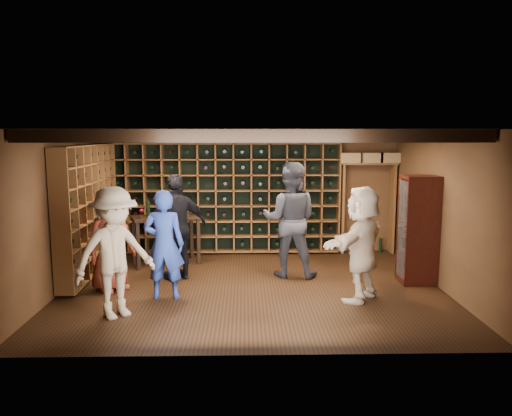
{
  "coord_description": "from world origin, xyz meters",
  "views": [
    {
      "loc": [
        -0.12,
        -7.76,
        2.45
      ],
      "look_at": [
        0.06,
        0.2,
        1.26
      ],
      "focal_mm": 35.0,
      "sensor_mm": 36.0,
      "label": 1
    }
  ],
  "objects_px": {
    "guest_beige": "(362,243)",
    "tasting_table": "(165,222)",
    "man_grey_suit": "(290,220)",
    "guest_woman_black": "(177,227)",
    "guest_red_floral": "(110,240)",
    "man_blue_shirt": "(164,244)",
    "guest_khaki": "(115,253)",
    "display_cabinet": "(418,232)"
  },
  "relations": [
    {
      "from": "man_blue_shirt",
      "to": "man_grey_suit",
      "type": "height_order",
      "value": "man_grey_suit"
    },
    {
      "from": "guest_red_floral",
      "to": "guest_woman_black",
      "type": "relative_size",
      "value": 0.9
    },
    {
      "from": "man_grey_suit",
      "to": "tasting_table",
      "type": "relative_size",
      "value": 1.45
    },
    {
      "from": "man_blue_shirt",
      "to": "man_grey_suit",
      "type": "bearing_deg",
      "value": -149.66
    },
    {
      "from": "display_cabinet",
      "to": "man_blue_shirt",
      "type": "bearing_deg",
      "value": -170.28
    },
    {
      "from": "display_cabinet",
      "to": "guest_woman_black",
      "type": "relative_size",
      "value": 0.98
    },
    {
      "from": "guest_woman_black",
      "to": "tasting_table",
      "type": "relative_size",
      "value": 1.32
    },
    {
      "from": "man_blue_shirt",
      "to": "tasting_table",
      "type": "xyz_separation_m",
      "value": [
        -0.3,
        2.0,
        -0.01
      ]
    },
    {
      "from": "guest_woman_black",
      "to": "guest_khaki",
      "type": "bearing_deg",
      "value": 40.9
    },
    {
      "from": "display_cabinet",
      "to": "man_grey_suit",
      "type": "height_order",
      "value": "man_grey_suit"
    },
    {
      "from": "man_blue_shirt",
      "to": "tasting_table",
      "type": "bearing_deg",
      "value": -81.21
    },
    {
      "from": "guest_red_floral",
      "to": "guest_khaki",
      "type": "height_order",
      "value": "guest_khaki"
    },
    {
      "from": "man_blue_shirt",
      "to": "tasting_table",
      "type": "height_order",
      "value": "man_blue_shirt"
    },
    {
      "from": "guest_woman_black",
      "to": "guest_red_floral",
      "type": "bearing_deg",
      "value": 1.01
    },
    {
      "from": "guest_woman_black",
      "to": "guest_beige",
      "type": "relative_size",
      "value": 1.05
    },
    {
      "from": "guest_woman_black",
      "to": "tasting_table",
      "type": "height_order",
      "value": "guest_woman_black"
    },
    {
      "from": "man_grey_suit",
      "to": "guest_woman_black",
      "type": "distance_m",
      "value": 1.92
    },
    {
      "from": "guest_beige",
      "to": "tasting_table",
      "type": "height_order",
      "value": "guest_beige"
    },
    {
      "from": "guest_beige",
      "to": "man_grey_suit",
      "type": "bearing_deg",
      "value": -105.92
    },
    {
      "from": "tasting_table",
      "to": "man_grey_suit",
      "type": "bearing_deg",
      "value": -41.5
    },
    {
      "from": "guest_woman_black",
      "to": "guest_khaki",
      "type": "relative_size",
      "value": 1.02
    },
    {
      "from": "man_blue_shirt",
      "to": "guest_red_floral",
      "type": "xyz_separation_m",
      "value": [
        -0.91,
        0.39,
        -0.02
      ]
    },
    {
      "from": "display_cabinet",
      "to": "tasting_table",
      "type": "height_order",
      "value": "display_cabinet"
    },
    {
      "from": "guest_red_floral",
      "to": "guest_woman_black",
      "type": "xyz_separation_m",
      "value": [
        0.97,
        0.59,
        0.09
      ]
    },
    {
      "from": "man_grey_suit",
      "to": "guest_red_floral",
      "type": "height_order",
      "value": "man_grey_suit"
    },
    {
      "from": "guest_beige",
      "to": "guest_woman_black",
      "type": "bearing_deg",
      "value": -73.76
    },
    {
      "from": "man_grey_suit",
      "to": "guest_red_floral",
      "type": "bearing_deg",
      "value": 24.71
    },
    {
      "from": "man_grey_suit",
      "to": "guest_beige",
      "type": "bearing_deg",
      "value": 136.58
    },
    {
      "from": "man_grey_suit",
      "to": "guest_beige",
      "type": "distance_m",
      "value": 1.59
    },
    {
      "from": "man_blue_shirt",
      "to": "guest_beige",
      "type": "relative_size",
      "value": 0.96
    },
    {
      "from": "display_cabinet",
      "to": "tasting_table",
      "type": "xyz_separation_m",
      "value": [
        -4.33,
        1.31,
        -0.05
      ]
    },
    {
      "from": "guest_khaki",
      "to": "guest_beige",
      "type": "distance_m",
      "value": 3.51
    },
    {
      "from": "guest_red_floral",
      "to": "tasting_table",
      "type": "distance_m",
      "value": 1.72
    },
    {
      "from": "man_grey_suit",
      "to": "guest_beige",
      "type": "height_order",
      "value": "man_grey_suit"
    },
    {
      "from": "man_blue_shirt",
      "to": "guest_red_floral",
      "type": "bearing_deg",
      "value": -22.98
    },
    {
      "from": "display_cabinet",
      "to": "guest_beige",
      "type": "xyz_separation_m",
      "value": [
        -1.12,
        -0.83,
        -0.01
      ]
    },
    {
      "from": "guest_khaki",
      "to": "tasting_table",
      "type": "height_order",
      "value": "guest_khaki"
    },
    {
      "from": "guest_red_floral",
      "to": "guest_beige",
      "type": "relative_size",
      "value": 0.94
    },
    {
      "from": "display_cabinet",
      "to": "guest_beige",
      "type": "distance_m",
      "value": 1.39
    },
    {
      "from": "guest_woman_black",
      "to": "tasting_table",
      "type": "bearing_deg",
      "value": -100.56
    },
    {
      "from": "display_cabinet",
      "to": "guest_woman_black",
      "type": "bearing_deg",
      "value": 175.82
    },
    {
      "from": "display_cabinet",
      "to": "guest_woman_black",
      "type": "height_order",
      "value": "guest_woman_black"
    }
  ]
}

